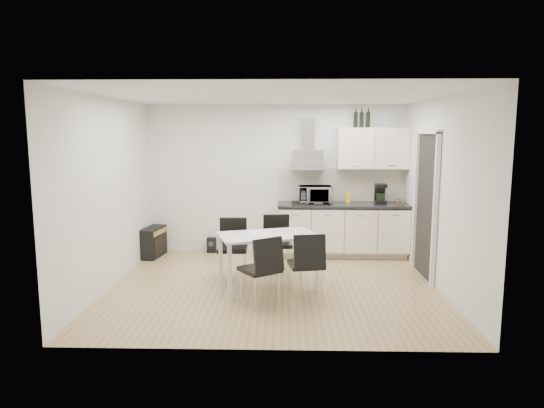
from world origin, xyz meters
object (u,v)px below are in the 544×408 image
Objects in this scene: floor_speaker at (212,245)px; chair_far_left at (233,249)px; kitchenette at (345,208)px; chair_far_right at (277,245)px; guitar_amp at (153,242)px; chair_near_left at (260,270)px; chair_near_right at (306,265)px; dining_table at (268,241)px.

chair_far_left is at bearing -72.14° from floor_speaker.
chair_far_right is (-1.14, -1.11, -0.39)m from kitchenette.
chair_far_left is 1.00× the size of chair_far_right.
kitchenette is at bearing 10.93° from guitar_amp.
chair_near_left reaches higher than guitar_amp.
chair_far_left reaches higher than floor_speaker.
guitar_amp is (-2.53, 2.07, -0.18)m from chair_near_right.
chair_far_left is at bearing 126.22° from dining_table.
chair_near_right is (0.58, 0.24, 0.00)m from chair_near_left.
chair_near_right is at bearing -57.97° from floor_speaker.
dining_table is 1.66× the size of chair_far_left.
chair_far_right is at bearing -135.76° from kitchenette.
chair_far_left and chair_far_right have the same top height.
chair_near_left is at bearing -114.45° from dining_table.
guitar_amp is at bearing -29.98° from chair_far_right.
chair_far_left is 1.00× the size of chair_near_left.
chair_near_left is (-0.08, -0.68, -0.22)m from dining_table.
kitchenette reaches higher than chair_far_right.
kitchenette reaches higher than guitar_amp.
chair_near_left and chair_near_right have the same top height.
chair_far_right and chair_near_right have the same top height.
guitar_amp is at bearing -41.16° from chair_far_left.
chair_near_right is 3.28m from guitar_amp.
chair_far_left reaches higher than guitar_amp.
dining_table is 1.66× the size of chair_near_right.
chair_near_right reaches higher than dining_table.
chair_near_left is 2.83m from floor_speaker.
guitar_amp is (-1.50, 1.25, -0.18)m from chair_far_left.
kitchenette is at bearing 60.84° from chair_near_right.
chair_near_right is 1.37× the size of guitar_amp.
dining_table is 5.62× the size of floor_speaker.
dining_table is 0.72m from chair_far_right.
chair_far_left is 1.37× the size of guitar_amp.
chair_far_left is 3.38× the size of floor_speaker.
dining_table is at bearing 74.00° from chair_far_right.
guitar_amp is 2.47× the size of floor_speaker.
guitar_amp is (-2.03, 1.63, -0.40)m from dining_table.
chair_near_left is (-0.20, -1.36, 0.00)m from chair_far_right.
floor_speaker is at bearing -72.27° from chair_far_left.
kitchenette reaches higher than dining_table.
chair_near_right is (-0.76, -2.23, -0.39)m from kitchenette.
dining_table is at bearing 128.30° from chair_near_right.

